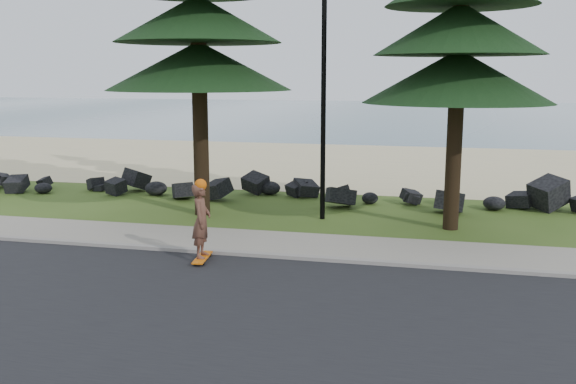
% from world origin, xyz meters
% --- Properties ---
extents(ground, '(160.00, 160.00, 0.00)m').
position_xyz_m(ground, '(0.00, 0.00, 0.00)').
color(ground, '#344D18').
rests_on(ground, ground).
extents(road, '(160.00, 7.00, 0.02)m').
position_xyz_m(road, '(0.00, -4.50, 0.01)').
color(road, black).
rests_on(road, ground).
extents(kerb, '(160.00, 0.20, 0.10)m').
position_xyz_m(kerb, '(0.00, -0.90, 0.05)').
color(kerb, gray).
rests_on(kerb, ground).
extents(sidewalk, '(160.00, 2.00, 0.08)m').
position_xyz_m(sidewalk, '(0.00, 0.20, 0.04)').
color(sidewalk, gray).
rests_on(sidewalk, ground).
extents(beach_sand, '(160.00, 15.00, 0.01)m').
position_xyz_m(beach_sand, '(0.00, 14.50, 0.01)').
color(beach_sand, beige).
rests_on(beach_sand, ground).
extents(ocean, '(160.00, 58.00, 0.01)m').
position_xyz_m(ocean, '(0.00, 51.00, 0.00)').
color(ocean, '#385C6B').
rests_on(ocean, ground).
extents(seawall_boulders, '(60.00, 2.40, 1.10)m').
position_xyz_m(seawall_boulders, '(0.00, 5.60, 0.00)').
color(seawall_boulders, black).
rests_on(seawall_boulders, ground).
extents(lamp_post, '(0.25, 0.14, 8.14)m').
position_xyz_m(lamp_post, '(0.00, 3.20, 4.13)').
color(lamp_post, black).
rests_on(lamp_post, ground).
extents(skateboarder, '(0.46, 0.99, 1.81)m').
position_xyz_m(skateboarder, '(-1.82, -1.51, 0.91)').
color(skateboarder, orange).
rests_on(skateboarder, ground).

